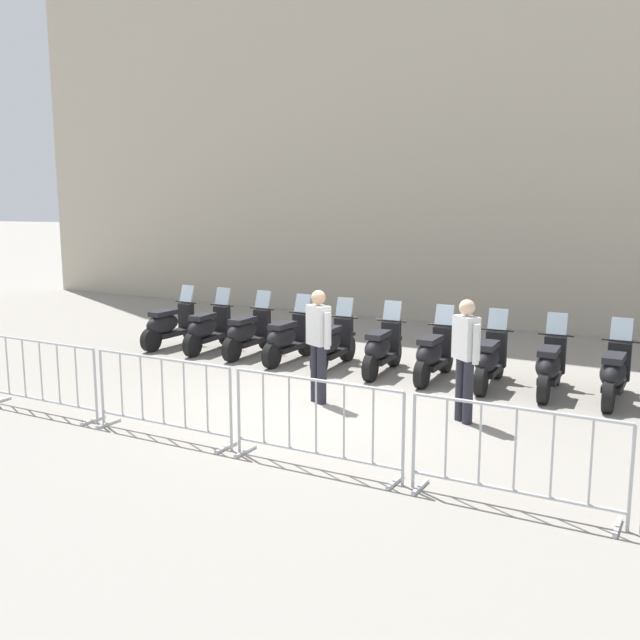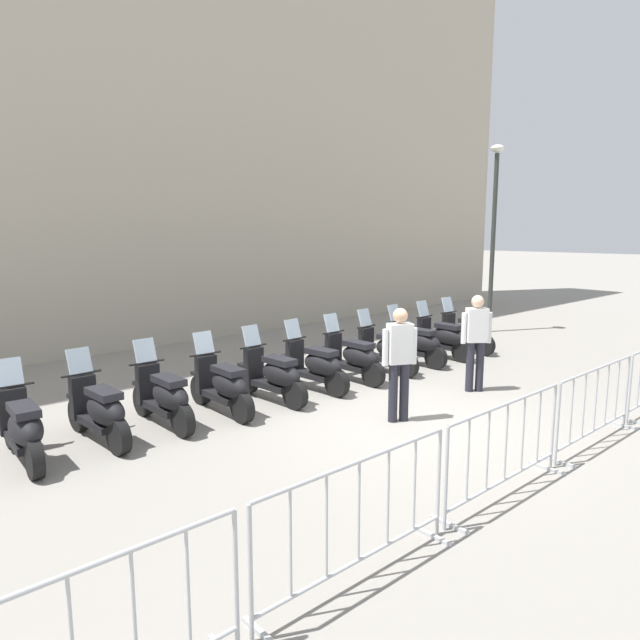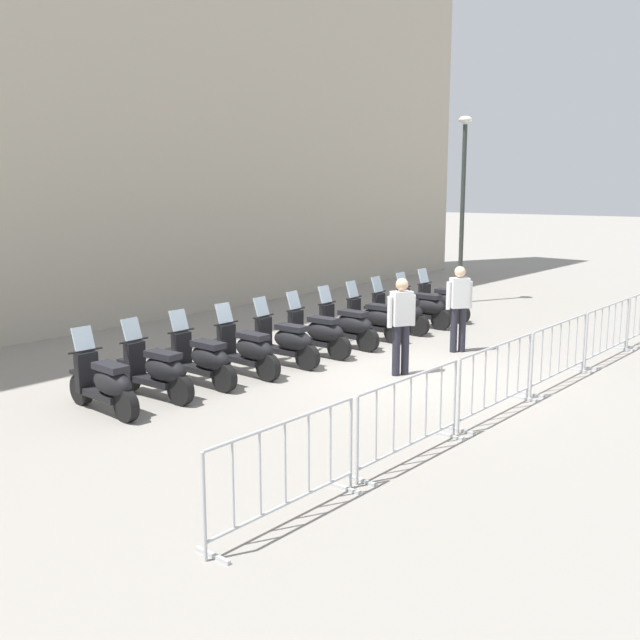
# 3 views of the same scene
# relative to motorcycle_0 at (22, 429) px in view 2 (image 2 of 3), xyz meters

# --- Properties ---
(ground_plane) EXTENTS (120.00, 120.00, 0.00)m
(ground_plane) POSITION_rel_motorcycle_0_xyz_m (4.33, -3.01, -0.45)
(ground_plane) COLOR gray
(building_facade) EXTENTS (27.98, 7.33, 15.34)m
(building_facade) POSITION_rel_motorcycle_0_xyz_m (5.90, 5.71, 7.21)
(building_facade) COLOR #B2A893
(building_facade) RESTS_ON ground
(motorcycle_0) EXTENTS (0.71, 1.71, 1.24)m
(motorcycle_0) POSITION_rel_motorcycle_0_xyz_m (0.00, 0.00, 0.00)
(motorcycle_0) COLOR black
(motorcycle_0) RESTS_ON ground
(motorcycle_1) EXTENTS (0.60, 1.72, 1.24)m
(motorcycle_1) POSITION_rel_motorcycle_0_xyz_m (0.96, -0.13, 0.00)
(motorcycle_1) COLOR black
(motorcycle_1) RESTS_ON ground
(motorcycle_2) EXTENTS (0.66, 1.72, 1.24)m
(motorcycle_2) POSITION_rel_motorcycle_0_xyz_m (1.90, -0.29, 0.00)
(motorcycle_2) COLOR black
(motorcycle_2) RESTS_ON ground
(motorcycle_3) EXTENTS (0.68, 1.71, 1.24)m
(motorcycle_3) POSITION_rel_motorcycle_0_xyz_m (2.83, -0.53, 0.00)
(motorcycle_3) COLOR black
(motorcycle_3) RESTS_ON ground
(motorcycle_4) EXTENTS (0.60, 1.72, 1.24)m
(motorcycle_4) POSITION_rel_motorcycle_0_xyz_m (3.77, -0.73, 0.00)
(motorcycle_4) COLOR black
(motorcycle_4) RESTS_ON ground
(motorcycle_5) EXTENTS (0.58, 1.73, 1.24)m
(motorcycle_5) POSITION_rel_motorcycle_0_xyz_m (4.72, -0.86, 0.00)
(motorcycle_5) COLOR black
(motorcycle_5) RESTS_ON ground
(motorcycle_6) EXTENTS (0.64, 1.72, 1.24)m
(motorcycle_6) POSITION_rel_motorcycle_0_xyz_m (5.66, -1.03, 0.00)
(motorcycle_6) COLOR black
(motorcycle_6) RESTS_ON ground
(motorcycle_7) EXTENTS (0.60, 1.72, 1.24)m
(motorcycle_7) POSITION_rel_motorcycle_0_xyz_m (6.61, -1.19, 0.00)
(motorcycle_7) COLOR black
(motorcycle_7) RESTS_ON ground
(motorcycle_8) EXTENTS (0.60, 1.72, 1.24)m
(motorcycle_8) POSITION_rel_motorcycle_0_xyz_m (7.56, -1.33, 0.00)
(motorcycle_8) COLOR black
(motorcycle_8) RESTS_ON ground
(motorcycle_9) EXTENTS (0.66, 1.72, 1.24)m
(motorcycle_9) POSITION_rel_motorcycle_0_xyz_m (8.49, -1.51, 0.00)
(motorcycle_9) COLOR black
(motorcycle_9) RESTS_ON ground
(motorcycle_10) EXTENTS (0.72, 1.71, 1.24)m
(motorcycle_10) POSITION_rel_motorcycle_0_xyz_m (9.44, -1.65, 0.00)
(motorcycle_10) COLOR black
(motorcycle_10) RESTS_ON ground
(barrier_segment_1) EXTENTS (2.16, 0.79, 1.07)m
(barrier_segment_1) POSITION_rel_motorcycle_0_xyz_m (0.57, -4.61, 0.07)
(barrier_segment_1) COLOR #B2B5B7
(barrier_segment_1) RESTS_ON ground
(barrier_segment_2) EXTENTS (2.16, 0.79, 1.07)m
(barrier_segment_2) POSITION_rel_motorcycle_0_xyz_m (2.81, -5.02, 0.07)
(barrier_segment_2) COLOR #B2B5B7
(barrier_segment_2) RESTS_ON ground
(barrier_segment_3) EXTENTS (2.16, 0.79, 1.07)m
(barrier_segment_3) POSITION_rel_motorcycle_0_xyz_m (5.05, -5.42, 0.07)
(barrier_segment_3) COLOR #B2B5B7
(barrier_segment_3) RESTS_ON ground
(street_lamp) EXTENTS (0.36, 0.36, 5.06)m
(street_lamp) POSITION_rel_motorcycle_0_xyz_m (12.28, -1.10, 2.66)
(street_lamp) COLOR #2D332D
(street_lamp) RESTS_ON ground
(officer_near_row_end) EXTENTS (0.41, 0.43, 1.73)m
(officer_near_row_end) POSITION_rel_motorcycle_0_xyz_m (6.45, -3.13, 0.53)
(officer_near_row_end) COLOR #23232D
(officer_near_row_end) RESTS_ON ground
(officer_mid_plaza) EXTENTS (0.46, 0.39, 1.73)m
(officer_mid_plaza) POSITION_rel_motorcycle_0_xyz_m (4.23, -2.87, 0.53)
(officer_mid_plaza) COLOR #23232D
(officer_mid_plaza) RESTS_ON ground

